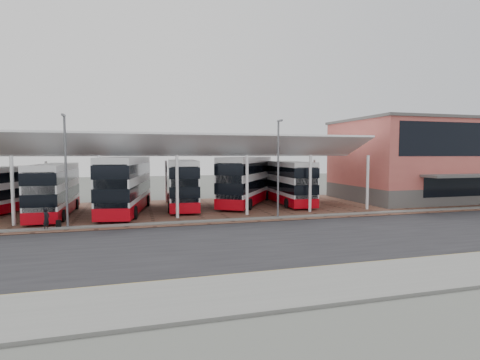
{
  "coord_description": "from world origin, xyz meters",
  "views": [
    {
      "loc": [
        -9.35,
        -22.34,
        5.33
      ],
      "look_at": [
        -0.64,
        8.48,
        3.09
      ],
      "focal_mm": 28.0,
      "sensor_mm": 36.0,
      "label": 1
    }
  ],
  "objects_px": {
    "terminal": "(422,160)",
    "bus_0": "(5,190)",
    "bus_1": "(54,190)",
    "pedestrian": "(46,219)",
    "bus_2": "(126,185)",
    "bus_3": "(182,184)",
    "bus_5": "(287,183)",
    "bus_4": "(246,181)"
  },
  "relations": [
    {
      "from": "bus_0",
      "to": "bus_2",
      "type": "height_order",
      "value": "bus_2"
    },
    {
      "from": "bus_1",
      "to": "bus_2",
      "type": "height_order",
      "value": "bus_2"
    },
    {
      "from": "pedestrian",
      "to": "bus_1",
      "type": "bearing_deg",
      "value": 28.01
    },
    {
      "from": "terminal",
      "to": "bus_0",
      "type": "height_order",
      "value": "terminal"
    },
    {
      "from": "pedestrian",
      "to": "bus_3",
      "type": "bearing_deg",
      "value": -27.85
    },
    {
      "from": "bus_4",
      "to": "pedestrian",
      "type": "height_order",
      "value": "bus_4"
    },
    {
      "from": "pedestrian",
      "to": "bus_5",
      "type": "bearing_deg",
      "value": -46.28
    },
    {
      "from": "bus_2",
      "to": "bus_5",
      "type": "bearing_deg",
      "value": 15.56
    },
    {
      "from": "bus_3",
      "to": "terminal",
      "type": "bearing_deg",
      "value": 2.77
    },
    {
      "from": "bus_1",
      "to": "bus_0",
      "type": "bearing_deg",
      "value": 147.71
    },
    {
      "from": "bus_3",
      "to": "bus_4",
      "type": "height_order",
      "value": "bus_4"
    },
    {
      "from": "bus_0",
      "to": "pedestrian",
      "type": "xyz_separation_m",
      "value": [
        5.27,
        -9.44,
        -1.28
      ]
    },
    {
      "from": "bus_3",
      "to": "pedestrian",
      "type": "xyz_separation_m",
      "value": [
        -10.47,
        -8.78,
        -1.54
      ]
    },
    {
      "from": "pedestrian",
      "to": "bus_0",
      "type": "bearing_deg",
      "value": 51.31
    },
    {
      "from": "bus_0",
      "to": "bus_2",
      "type": "xyz_separation_m",
      "value": [
        10.45,
        -2.69,
        0.42
      ]
    },
    {
      "from": "terminal",
      "to": "bus_4",
      "type": "relative_size",
      "value": 1.58
    },
    {
      "from": "pedestrian",
      "to": "terminal",
      "type": "bearing_deg",
      "value": -56.17
    },
    {
      "from": "bus_3",
      "to": "pedestrian",
      "type": "relative_size",
      "value": 7.35
    },
    {
      "from": "bus_1",
      "to": "bus_2",
      "type": "distance_m",
      "value": 5.86
    },
    {
      "from": "terminal",
      "to": "bus_0",
      "type": "xyz_separation_m",
      "value": [
        -43.57,
        1.52,
        -2.54
      ]
    },
    {
      "from": "terminal",
      "to": "bus_1",
      "type": "relative_size",
      "value": 1.71
    },
    {
      "from": "bus_1",
      "to": "pedestrian",
      "type": "xyz_separation_m",
      "value": [
        0.67,
        -6.49,
        -1.41
      ]
    },
    {
      "from": "terminal",
      "to": "pedestrian",
      "type": "relative_size",
      "value": 11.76
    },
    {
      "from": "bus_0",
      "to": "bus_3",
      "type": "relative_size",
      "value": 0.89
    },
    {
      "from": "bus_4",
      "to": "bus_5",
      "type": "relative_size",
      "value": 1.06
    },
    {
      "from": "bus_1",
      "to": "bus_2",
      "type": "bearing_deg",
      "value": 3.07
    },
    {
      "from": "bus_3",
      "to": "bus_4",
      "type": "relative_size",
      "value": 0.99
    },
    {
      "from": "terminal",
      "to": "bus_0",
      "type": "relative_size",
      "value": 1.8
    },
    {
      "from": "bus_1",
      "to": "bus_5",
      "type": "height_order",
      "value": "bus_5"
    },
    {
      "from": "terminal",
      "to": "bus_3",
      "type": "distance_m",
      "value": 27.94
    },
    {
      "from": "bus_3",
      "to": "bus_0",
      "type": "bearing_deg",
      "value": -177.85
    },
    {
      "from": "terminal",
      "to": "bus_1",
      "type": "xyz_separation_m",
      "value": [
        -38.97,
        -1.44,
        -2.41
      ]
    },
    {
      "from": "terminal",
      "to": "bus_1",
      "type": "distance_m",
      "value": 39.07
    },
    {
      "from": "bus_2",
      "to": "pedestrian",
      "type": "distance_m",
      "value": 8.68
    },
    {
      "from": "bus_0",
      "to": "pedestrian",
      "type": "distance_m",
      "value": 10.89
    },
    {
      "from": "bus_2",
      "to": "bus_5",
      "type": "relative_size",
      "value": 1.13
    },
    {
      "from": "bus_3",
      "to": "bus_4",
      "type": "distance_m",
      "value": 6.75
    },
    {
      "from": "bus_1",
      "to": "pedestrian",
      "type": "distance_m",
      "value": 6.67
    },
    {
      "from": "bus_0",
      "to": "bus_1",
      "type": "xyz_separation_m",
      "value": [
        4.6,
        -2.96,
        0.13
      ]
    },
    {
      "from": "bus_3",
      "to": "bus_4",
      "type": "xyz_separation_m",
      "value": [
        6.74,
        0.25,
        0.14
      ]
    },
    {
      "from": "terminal",
      "to": "pedestrian",
      "type": "bearing_deg",
      "value": -168.31
    },
    {
      "from": "bus_1",
      "to": "bus_4",
      "type": "bearing_deg",
      "value": 8.54
    }
  ]
}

